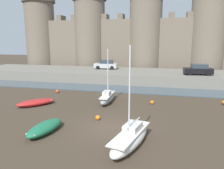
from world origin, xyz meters
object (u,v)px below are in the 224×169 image
(car_quay_centre_east, at_px, (106,65))
(car_quay_centre_west, at_px, (198,70))
(rowboat_foreground_left, at_px, (36,102))
(rowboat_midflat_right, at_px, (45,127))
(mooring_buoy_near_channel, at_px, (98,118))
(mooring_buoy_off_centre, at_px, (152,102))
(sailboat_near_channel_left, at_px, (130,138))
(mooring_buoy_near_shore, at_px, (57,91))
(sailboat_midflat_left, at_px, (107,98))

(car_quay_centre_east, bearing_deg, car_quay_centre_west, -13.66)
(rowboat_foreground_left, bearing_deg, rowboat_midflat_right, -53.10)
(mooring_buoy_near_channel, relative_size, car_quay_centre_west, 0.10)
(mooring_buoy_off_centre, distance_m, mooring_buoy_near_channel, 7.25)
(rowboat_foreground_left, xyz_separation_m, rowboat_midflat_right, (4.52, -6.02, 0.06))
(sailboat_near_channel_left, distance_m, mooring_buoy_near_shore, 16.76)
(mooring_buoy_off_centre, distance_m, car_quay_centre_east, 17.95)
(rowboat_foreground_left, height_order, mooring_buoy_near_channel, rowboat_foreground_left)
(mooring_buoy_near_channel, relative_size, mooring_buoy_near_shore, 0.95)
(sailboat_near_channel_left, bearing_deg, rowboat_foreground_left, 148.62)
(rowboat_midflat_right, relative_size, car_quay_centre_east, 0.90)
(mooring_buoy_near_shore, bearing_deg, car_quay_centre_east, 76.47)
(sailboat_midflat_left, xyz_separation_m, mooring_buoy_off_centre, (4.79, 0.46, -0.35))
(rowboat_foreground_left, distance_m, rowboat_midflat_right, 7.52)
(sailboat_near_channel_left, xyz_separation_m, car_quay_centre_east, (-8.25, 25.23, 1.86))
(sailboat_midflat_left, distance_m, mooring_buoy_near_shore, 7.96)
(sailboat_midflat_left, bearing_deg, mooring_buoy_off_centre, 5.53)
(car_quay_centre_west, bearing_deg, sailboat_near_channel_left, -107.94)
(sailboat_midflat_left, bearing_deg, rowboat_midflat_right, -105.57)
(mooring_buoy_near_channel, bearing_deg, mooring_buoy_off_centre, 54.10)
(rowboat_midflat_right, xyz_separation_m, car_quay_centre_west, (13.37, 20.90, 2.03))
(mooring_buoy_near_channel, distance_m, mooring_buoy_near_shore, 11.48)
(sailboat_midflat_left, bearing_deg, car_quay_centre_east, 105.30)
(mooring_buoy_off_centre, bearing_deg, mooring_buoy_near_shore, 168.91)
(sailboat_near_channel_left, height_order, car_quay_centre_east, sailboat_near_channel_left)
(car_quay_centre_west, bearing_deg, car_quay_centre_east, 166.34)
(sailboat_near_channel_left, relative_size, car_quay_centre_east, 1.51)
(rowboat_midflat_right, distance_m, car_quay_centre_east, 24.75)
(rowboat_midflat_right, relative_size, mooring_buoy_off_centre, 9.33)
(mooring_buoy_off_centre, xyz_separation_m, car_quay_centre_west, (6.12, 11.61, 2.22))
(sailboat_midflat_left, bearing_deg, sailboat_near_channel_left, -67.42)
(sailboat_midflat_left, bearing_deg, rowboat_foreground_left, -158.08)
(sailboat_midflat_left, height_order, rowboat_midflat_right, sailboat_midflat_left)
(sailboat_near_channel_left, relative_size, rowboat_foreground_left, 1.69)
(car_quay_centre_west, distance_m, car_quay_centre_east, 15.66)
(sailboat_near_channel_left, relative_size, mooring_buoy_near_channel, 15.59)
(mooring_buoy_near_shore, distance_m, car_quay_centre_west, 20.64)
(sailboat_midflat_left, xyz_separation_m, mooring_buoy_near_channel, (0.54, -5.41, -0.35))
(rowboat_midflat_right, distance_m, mooring_buoy_near_shore, 12.69)
(sailboat_midflat_left, distance_m, mooring_buoy_off_centre, 4.83)
(rowboat_midflat_right, height_order, car_quay_centre_west, car_quay_centre_west)
(mooring_buoy_off_centre, xyz_separation_m, car_quay_centre_east, (-9.11, 15.31, 2.22))
(sailboat_midflat_left, distance_m, rowboat_foreground_left, 7.52)
(sailboat_near_channel_left, distance_m, sailboat_midflat_left, 10.24)
(mooring_buoy_near_channel, relative_size, car_quay_centre_east, 0.10)
(mooring_buoy_near_shore, relative_size, car_quay_centre_east, 0.10)
(sailboat_near_channel_left, bearing_deg, sailboat_midflat_left, 112.58)
(mooring_buoy_near_shore, height_order, car_quay_centre_east, car_quay_centre_east)
(sailboat_midflat_left, height_order, mooring_buoy_near_shore, sailboat_midflat_left)
(sailboat_near_channel_left, bearing_deg, mooring_buoy_off_centre, 85.06)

